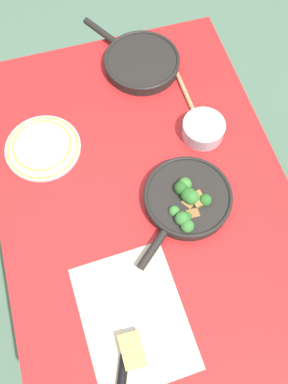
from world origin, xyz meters
name	(u,v)px	position (x,y,z in m)	size (l,w,h in m)	color
ground_plane	(144,262)	(0.00, 0.00, 0.00)	(14.00, 14.00, 0.00)	#51755B
dining_table_red	(144,205)	(0.00, 0.00, 0.68)	(1.29, 0.89, 0.76)	red
skillet_broccoli	(187,199)	(-0.06, -0.12, 0.78)	(0.31, 0.34, 0.07)	black
skillet_eggs	(141,62)	(0.49, -0.13, 0.78)	(0.39, 0.29, 0.04)	black
wooden_spoon	(181,83)	(0.37, -0.24, 0.76)	(0.40, 0.04, 0.02)	tan
parchment_sheet	(134,317)	(-0.34, 0.13, 0.76)	(0.38, 0.29, 0.00)	beige
grater_knife	(125,351)	(-0.42, 0.17, 0.77)	(0.26, 0.12, 0.02)	silver
cheese_block	(132,351)	(-0.43, 0.15, 0.78)	(0.09, 0.06, 0.04)	#E0C15B
dinner_plate_stack	(43,147)	(0.25, 0.27, 0.77)	(0.24, 0.24, 0.03)	white
prep_bowl_steel	(203,129)	(0.16, -0.25, 0.78)	(0.14, 0.14, 0.05)	#B7B7BC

